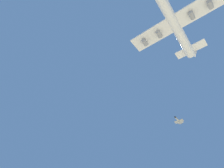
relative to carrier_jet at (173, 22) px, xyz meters
name	(u,v)px	position (x,y,z in m)	size (l,w,h in m)	color
carrier_jet	(173,22)	(0.00, 0.00, 0.00)	(78.28, 60.08, 19.12)	white
chase_jet_left_wing	(178,120)	(-82.66, -38.17, -16.75)	(15.21, 8.03, 4.00)	#999EA3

